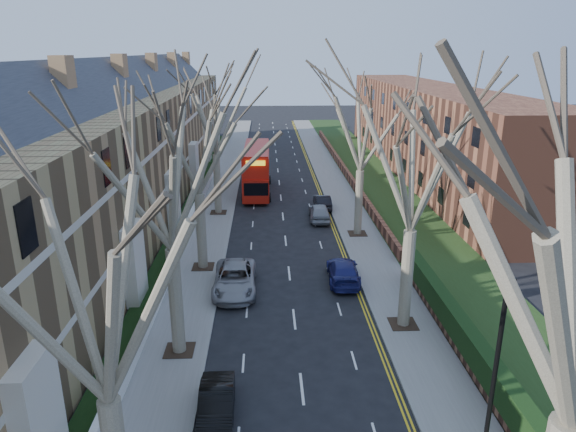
{
  "coord_description": "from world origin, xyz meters",
  "views": [
    {
      "loc": [
        -1.41,
        -15.68,
        13.93
      ],
      "look_at": [
        0.06,
        18.14,
        2.92
      ],
      "focal_mm": 32.0,
      "sensor_mm": 36.0,
      "label": 1
    }
  ],
  "objects": [
    {
      "name": "front_wall_left",
      "position": [
        -7.65,
        31.0,
        0.62
      ],
      "size": [
        0.3,
        78.0,
        1.0
      ],
      "color": "white",
      "rests_on": "ground"
    },
    {
      "name": "grass_verge_right",
      "position": [
        10.5,
        39.0,
        0.15
      ],
      "size": [
        6.0,
        102.0,
        0.06
      ],
      "color": "#203714",
      "rests_on": "ground"
    },
    {
      "name": "tree_left_dist",
      "position": [
        -5.7,
        28.0,
        9.56
      ],
      "size": [
        10.5,
        10.5,
        14.71
      ],
      "color": "brown",
      "rests_on": "ground"
    },
    {
      "name": "pavement_right",
      "position": [
        6.0,
        39.0,
        0.06
      ],
      "size": [
        3.0,
        102.0,
        0.12
      ],
      "primitive_type": "cube",
      "color": "slate",
      "rests_on": "ground"
    },
    {
      "name": "tree_right_mid",
      "position": [
        5.7,
        8.0,
        9.56
      ],
      "size": [
        10.5,
        10.5,
        14.71
      ],
      "color": "brown",
      "rests_on": "ground"
    },
    {
      "name": "pavement_left",
      "position": [
        -6.0,
        39.0,
        0.06
      ],
      "size": [
        3.0,
        102.0,
        0.12
      ],
      "primitive_type": "cube",
      "color": "slate",
      "rests_on": "ground"
    },
    {
      "name": "car_right_far",
      "position": [
        3.7,
        29.26,
        0.64
      ],
      "size": [
        1.43,
        3.88,
        1.27
      ],
      "primitive_type": "imported",
      "rotation": [
        0.0,
        0.0,
        3.16
      ],
      "color": "black",
      "rests_on": "ground"
    },
    {
      "name": "tree_right_far",
      "position": [
        5.7,
        22.0,
        9.24
      ],
      "size": [
        10.15,
        10.15,
        14.22
      ],
      "color": "brown",
      "rests_on": "ground"
    },
    {
      "name": "car_left_mid",
      "position": [
        -3.49,
        1.22,
        0.64
      ],
      "size": [
        1.47,
        3.92,
        1.28
      ],
      "primitive_type": "imported",
      "rotation": [
        0.0,
        0.0,
        0.03
      ],
      "color": "black",
      "rests_on": "ground"
    },
    {
      "name": "wall_hedge_right",
      "position": [
        7.7,
        2.0,
        1.12
      ],
      "size": [
        0.7,
        24.0,
        1.8
      ],
      "color": "brown",
      "rests_on": "ground"
    },
    {
      "name": "double_decker_bus",
      "position": [
        -2.36,
        35.18,
        2.25
      ],
      "size": [
        2.87,
        10.98,
        4.58
      ],
      "rotation": [
        0.0,
        0.0,
        3.13
      ],
      "color": "#B4170C",
      "rests_on": "ground"
    },
    {
      "name": "tree_left_near",
      "position": [
        -5.7,
        -4.0,
        8.93
      ],
      "size": [
        9.8,
        9.8,
        13.73
      ],
      "color": "brown",
      "rests_on": "ground"
    },
    {
      "name": "terrace_left",
      "position": [
        -13.65,
        31.0,
        5.53
      ],
      "size": [
        9.7,
        78.0,
        13.6
      ],
      "color": "#98764D",
      "rests_on": "ground"
    },
    {
      "name": "flats_right",
      "position": [
        17.46,
        43.0,
        4.98
      ],
      "size": [
        13.97,
        54.0,
        10.0
      ],
      "color": "brown",
      "rests_on": "ground"
    },
    {
      "name": "lamp_post",
      "position": [
        5.0,
        -3.5,
        4.57
      ],
      "size": [
        0.18,
        0.5,
        8.11
      ],
      "color": "black",
      "rests_on": "ground"
    },
    {
      "name": "car_left_far",
      "position": [
        -3.39,
        12.62,
        0.76
      ],
      "size": [
        2.57,
        5.49,
        1.52
      ],
      "primitive_type": "imported",
      "rotation": [
        0.0,
        0.0,
        0.01
      ],
      "color": "gray",
      "rests_on": "ground"
    },
    {
      "name": "car_right_mid",
      "position": [
        3.09,
        25.86,
        0.73
      ],
      "size": [
        1.83,
        4.3,
        1.45
      ],
      "primitive_type": "imported",
      "rotation": [
        0.0,
        0.0,
        3.11
      ],
      "color": "gray",
      "rests_on": "ground"
    },
    {
      "name": "tree_left_far",
      "position": [
        -5.7,
        16.0,
        9.24
      ],
      "size": [
        10.15,
        10.15,
        14.22
      ],
      "color": "brown",
      "rests_on": "ground"
    },
    {
      "name": "car_right_near",
      "position": [
        3.34,
        13.69,
        0.68
      ],
      "size": [
        2.14,
        4.76,
        1.36
      ],
      "primitive_type": "imported",
      "rotation": [
        0.0,
        0.0,
        3.09
      ],
      "color": "navy",
      "rests_on": "ground"
    },
    {
      "name": "tree_left_mid",
      "position": [
        -5.7,
        6.0,
        9.56
      ],
      "size": [
        10.5,
        10.5,
        14.71
      ],
      "color": "brown",
      "rests_on": "ground"
    }
  ]
}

